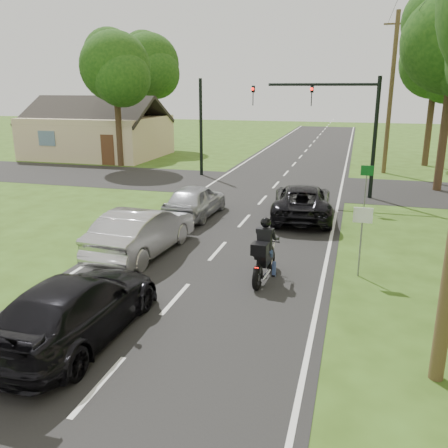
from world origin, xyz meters
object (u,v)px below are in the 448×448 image
Objects in this scene: traffic_signal at (338,115)px; sign_white at (362,225)px; silver_suv at (195,200)px; sign_green at (367,177)px; utility_pole_far at (391,94)px; motorcycle_rider at (264,256)px; silver_sedan at (142,231)px; dark_suv at (302,201)px; dark_car_behind at (77,307)px.

traffic_signal is 3.00× the size of sign_white.
silver_suv is 7.73m from sign_green.
sign_white is (-1.50, -19.02, -3.49)m from utility_pole_far.
motorcycle_rider is at bearing -107.65° from sign_green.
silver_sedan is 12.79m from traffic_signal.
silver_suv is (-4.49, -1.07, -0.00)m from dark_suv.
motorcycle_rider is 9.54m from sign_green.
sign_green reaches higher than dark_car_behind.
utility_pole_far is at bearing -118.99° from silver_suv.
dark_suv is 2.47× the size of sign_white.
utility_pole_far is 4.71× the size of sign_white.
silver_sedan is 1.14× the size of silver_suv.
utility_pole_far reaches higher than sign_white.
silver_suv is at bearing -87.24° from silver_sedan.
sign_white is (6.92, -5.12, 0.86)m from silver_suv.
traffic_signal is at bearing -131.07° from silver_suv.
dark_suv is 0.82× the size of traffic_signal.
dark_car_behind is (0.98, -5.53, -0.07)m from silver_sedan.
motorcycle_rider reaches higher than silver_suv.
dark_suv is 1.23× the size of silver_suv.
dark_car_behind is 8.22m from sign_white.
dark_suv is 4.62m from silver_suv.
silver_suv is at bearing 143.50° from sign_white.
sign_white is at bearing 105.54° from dark_suv.
motorcycle_rider reaches higher than dark_car_behind.
silver_suv is at bearing 7.59° from dark_suv.
utility_pole_far reaches higher than dark_suv.
silver_sedan is 7.09m from sign_white.
dark_suv is at bearing -164.37° from silver_suv.
sign_green reaches higher than motorcycle_rider.
dark_car_behind is 2.39× the size of sign_green.
silver_suv is 8.79m from traffic_signal.
dark_car_behind is 0.80× the size of traffic_signal.
dark_suv is 0.53× the size of utility_pole_far.
silver_suv is (0.13, 5.07, -0.08)m from silver_sedan.
dark_suv is (0.26, 7.24, -0.01)m from motorcycle_rider.
dark_suv is 5.99m from traffic_signal.
utility_pole_far is (3.92, 12.83, 4.34)m from dark_suv.
dark_suv is 1.04× the size of dark_car_behind.
sign_green is at bearing -151.24° from dark_suv.
traffic_signal reaches higher than dark_suv.
dark_car_behind is at bearing -105.92° from traffic_signal.
dark_car_behind is (0.85, -10.60, 0.01)m from silver_suv.
sign_white reaches higher than dark_suv.
sign_white is at bearing -91.43° from sign_green.
silver_suv is (-4.24, 6.17, -0.02)m from motorcycle_rider.
silver_sedan reaches higher than dark_suv.
sign_white is at bearing -82.95° from traffic_signal.
dark_suv is at bearing -122.73° from silver_sedan.
silver_sedan is at bearing 179.59° from sign_white.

